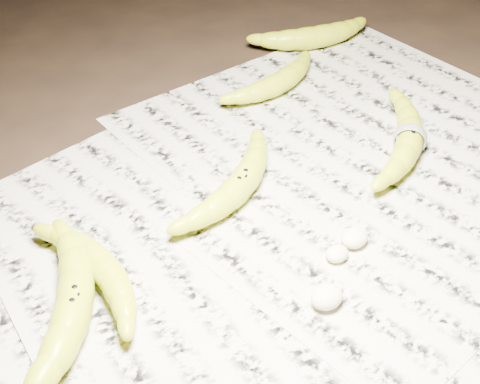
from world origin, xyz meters
TOP-DOWN VIEW (x-y plane):
  - ground at (0.00, 0.00)m, footprint 3.00×3.00m
  - newspaper_patch at (0.03, 0.01)m, footprint 0.90×0.70m
  - banana_left_a at (-0.25, 0.00)m, footprint 0.18×0.22m
  - banana_left_b at (-0.19, 0.03)m, footprint 0.06×0.18m
  - banana_center at (0.01, 0.05)m, footprint 0.21×0.13m
  - banana_taped at (0.26, -0.02)m, footprint 0.21×0.17m
  - banana_upper_a at (0.23, 0.21)m, footprint 0.18×0.08m
  - banana_upper_b at (0.38, 0.28)m, footprint 0.20×0.12m
  - measuring_tape at (0.26, -0.02)m, footprint 0.03×0.04m
  - flesh_chunk_a at (-0.03, -0.15)m, footprint 0.04×0.03m
  - flesh_chunk_b at (0.06, -0.10)m, footprint 0.03×0.03m
  - flesh_chunk_c at (0.02, -0.11)m, footprint 0.03×0.02m

SIDE VIEW (x-z plane):
  - ground at x=0.00m, z-range 0.00..0.00m
  - newspaper_patch at x=0.03m, z-range 0.00..0.01m
  - flesh_chunk_c at x=0.02m, z-range 0.01..0.02m
  - flesh_chunk_b at x=0.06m, z-range 0.01..0.03m
  - flesh_chunk_a at x=-0.03m, z-range 0.01..0.03m
  - banana_left_b at x=-0.19m, z-range 0.01..0.04m
  - banana_upper_a at x=0.23m, z-range 0.01..0.04m
  - banana_taped at x=0.26m, z-range 0.01..0.04m
  - measuring_tape at x=0.26m, z-range 0.00..0.05m
  - banana_center at x=0.01m, z-range 0.01..0.04m
  - banana_upper_b at x=0.38m, z-range 0.01..0.05m
  - banana_left_a at x=-0.25m, z-range 0.01..0.05m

